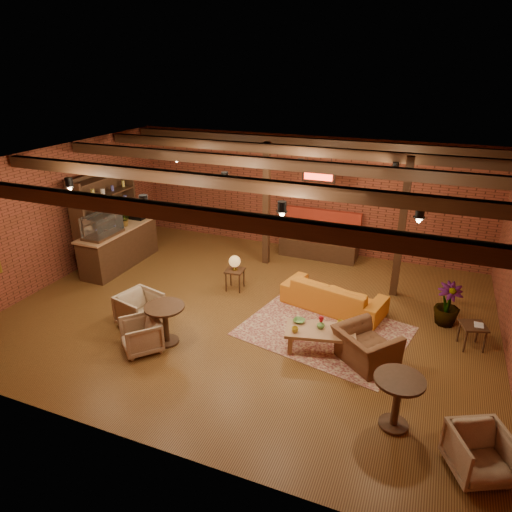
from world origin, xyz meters
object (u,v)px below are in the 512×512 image
at_px(round_table_right, 398,395).
at_px(armchair_far, 480,452).
at_px(coffee_table, 320,332).
at_px(sofa, 334,295).
at_px(armchair_b, 141,334).
at_px(armchair_right, 366,342).
at_px(plant_tall, 455,264).
at_px(side_table_lamp, 235,264).
at_px(side_table_book, 474,327).
at_px(round_table_left, 165,318).
at_px(armchair_a, 140,308).

xyz_separation_m(round_table_right, armchair_far, (1.11, -0.47, -0.20)).
xyz_separation_m(coffee_table, round_table_right, (1.53, -1.49, 0.18)).
relative_size(sofa, coffee_table, 1.59).
relative_size(armchair_b, armchair_right, 0.69).
relative_size(armchair_b, plant_tall, 0.26).
bearing_deg(armchair_right, round_table_right, 154.91).
relative_size(side_table_lamp, armchair_b, 1.24).
height_order(sofa, side_table_book, sofa).
bearing_deg(side_table_lamp, side_table_book, -5.72).
bearing_deg(armchair_b, side_table_lamp, 120.60).
xyz_separation_m(round_table_left, armchair_right, (3.64, 0.77, -0.09)).
xyz_separation_m(coffee_table, side_table_lamp, (-2.48, 1.67, 0.26)).
height_order(armchair_a, armchair_b, armchair_a).
height_order(armchair_b, round_table_right, round_table_right).
bearing_deg(coffee_table, plant_tall, 40.56).
distance_m(side_table_book, armchair_far, 3.11).
distance_m(side_table_lamp, armchair_right, 3.78).
height_order(coffee_table, armchair_right, armchair_right).
distance_m(sofa, round_table_right, 3.54).
bearing_deg(round_table_right, armchair_b, 176.98).
bearing_deg(armchair_b, coffee_table, 64.13).
bearing_deg(armchair_a, coffee_table, -67.91).
bearing_deg(round_table_left, side_table_lamp, 83.25).
xyz_separation_m(round_table_left, round_table_right, (4.31, -0.63, 0.04)).
bearing_deg(armchair_right, plant_tall, -84.48).
bearing_deg(armchair_b, round_table_right, 39.07).
distance_m(coffee_table, armchair_far, 3.28).
bearing_deg(armchair_a, side_table_book, -61.09).
xyz_separation_m(coffee_table, armchair_a, (-3.60, -0.52, -0.00)).
bearing_deg(sofa, armchair_a, 44.34).
xyz_separation_m(armchair_b, plant_tall, (5.24, 3.10, 1.01)).
height_order(coffee_table, armchair_far, armchair_far).
xyz_separation_m(coffee_table, armchair_right, (0.86, -0.08, 0.05)).
xyz_separation_m(armchair_b, side_table_book, (5.71, 2.40, 0.10)).
xyz_separation_m(sofa, plant_tall, (2.29, 0.22, 1.04)).
height_order(side_table_lamp, armchair_far, side_table_lamp).
bearing_deg(coffee_table, armchair_right, -5.61).
bearing_deg(armchair_right, armchair_a, 44.98).
relative_size(round_table_left, armchair_a, 1.01).
bearing_deg(side_table_lamp, round_table_right, -38.16).
relative_size(side_table_book, round_table_right, 0.64).
bearing_deg(round_table_right, plant_tall, 79.12).
bearing_deg(side_table_lamp, round_table_left, -96.75).
bearing_deg(coffee_table, armchair_far, -36.51).
bearing_deg(round_table_right, side_table_lamp, 141.84).
height_order(side_table_book, plant_tall, plant_tall).
relative_size(coffee_table, armchair_a, 1.78).
distance_m(round_table_left, round_table_right, 4.36).
xyz_separation_m(coffee_table, round_table_left, (-2.78, -0.85, 0.14)).
xyz_separation_m(armchair_a, plant_tall, (5.78, 2.38, 0.97)).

